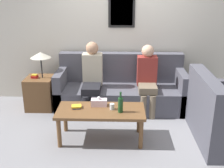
{
  "coord_description": "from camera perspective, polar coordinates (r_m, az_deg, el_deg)",
  "views": [
    {
      "loc": [
        -0.02,
        -4.26,
        2.16
      ],
      "look_at": [
        -0.14,
        -0.1,
        0.66
      ],
      "focal_mm": 45.0,
      "sensor_mm": 36.0,
      "label": 1
    }
  ],
  "objects": [
    {
      "name": "wall_back",
      "position": [
        5.3,
        1.93,
        10.43
      ],
      "size": [
        9.0,
        0.08,
        2.6
      ],
      "color": "silver",
      "rests_on": "ground_plane"
    },
    {
      "name": "person_left",
      "position": [
        4.87,
        -4.07,
        1.69
      ],
      "size": [
        0.34,
        0.65,
        1.22
      ],
      "color": "black",
      "rests_on": "ground_plane"
    },
    {
      "name": "coffee_table",
      "position": [
        4.02,
        -2.29,
        -6.03
      ],
      "size": [
        1.25,
        0.57,
        0.47
      ],
      "color": "brown",
      "rests_on": "ground_plane"
    },
    {
      "name": "book_stack",
      "position": [
        4.07,
        -7.23,
        -4.58
      ],
      "size": [
        0.16,
        0.13,
        0.04
      ],
      "color": "navy",
      "rests_on": "coffee_table"
    },
    {
      "name": "side_table_with_lamp",
      "position": [
        5.22,
        -14.32,
        -1.15
      ],
      "size": [
        0.48,
        0.48,
        1.05
      ],
      "color": "brown",
      "rests_on": "ground_plane"
    },
    {
      "name": "wine_bottle",
      "position": [
        3.88,
        1.74,
        -4.2
      ],
      "size": [
        0.07,
        0.07,
        0.3
      ],
      "color": "#19421E",
      "rests_on": "coffee_table"
    },
    {
      "name": "tissue_box",
      "position": [
        4.1,
        -2.65,
        -3.74
      ],
      "size": [
        0.23,
        0.12,
        0.15
      ],
      "color": "silver",
      "rests_on": "coffee_table"
    },
    {
      "name": "drinking_glass",
      "position": [
        3.99,
        0.01,
        -4.6
      ],
      "size": [
        0.07,
        0.07,
        0.09
      ],
      "color": "silver",
      "rests_on": "coffee_table"
    },
    {
      "name": "couch_side",
      "position": [
        4.36,
        21.42,
        -6.55
      ],
      "size": [
        0.85,
        1.33,
        0.96
      ],
      "rotation": [
        0.0,
        0.0,
        1.57
      ],
      "color": "#4C4C56",
      "rests_on": "ground_plane"
    },
    {
      "name": "couch_main",
      "position": [
        5.12,
        1.81,
        -1.23
      ],
      "size": [
        2.28,
        0.85,
        0.96
      ],
      "color": "#4C4C56",
      "rests_on": "ground_plane"
    },
    {
      "name": "ground_plane",
      "position": [
        4.78,
        1.77,
        -7.12
      ],
      "size": [
        16.0,
        16.0,
        0.0
      ],
      "primitive_type": "plane",
      "color": "gray"
    },
    {
      "name": "person_right",
      "position": [
        4.89,
        7.17,
        1.44
      ],
      "size": [
        0.34,
        0.58,
        1.17
      ],
      "color": "#756651",
      "rests_on": "ground_plane"
    }
  ]
}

